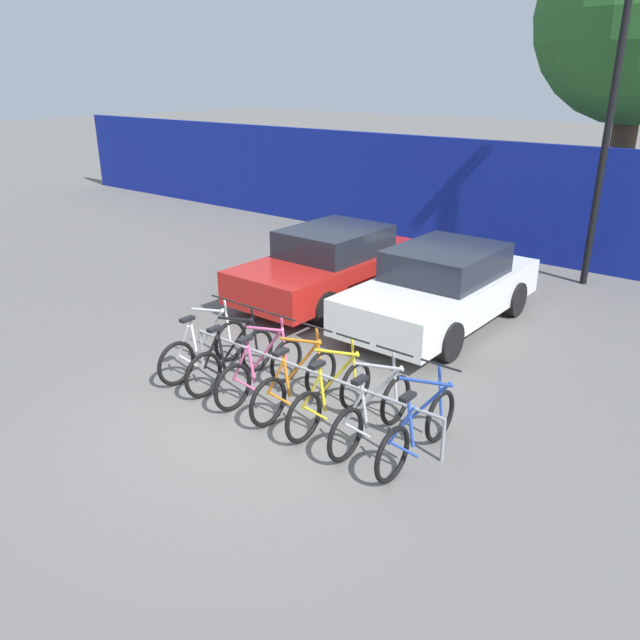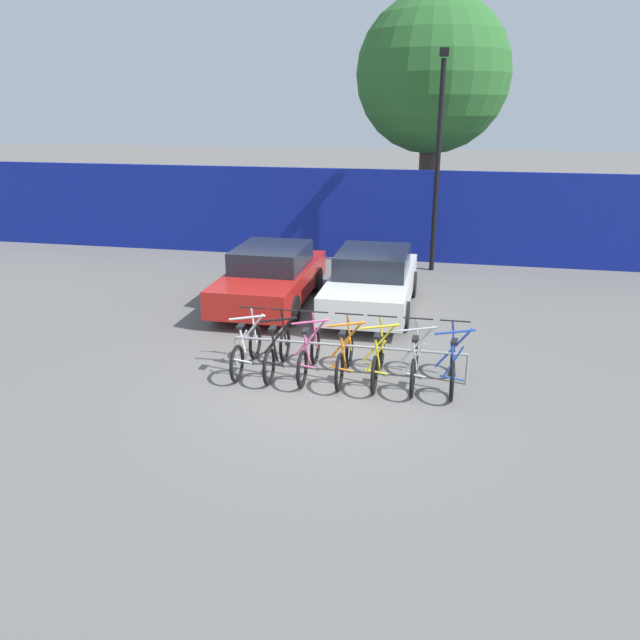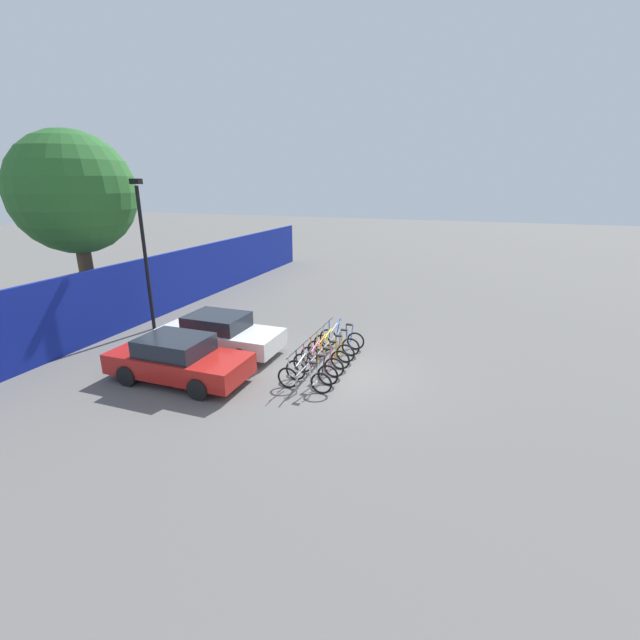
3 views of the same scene
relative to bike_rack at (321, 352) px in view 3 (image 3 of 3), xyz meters
The scene contains 14 objects.
ground_plane 0.88m from the bike_rack, 111.51° to the right, with size 120.00×120.00×0.00m, color #605E5B.
hoarding_wall 8.87m from the bike_rack, 91.73° to the left, with size 36.00×0.16×2.73m, color navy.
bike_rack is the anchor object (origin of this frame).
bicycle_white 1.83m from the bike_rack, behind, with size 0.68×1.71×1.05m.
bicycle_black 1.26m from the bike_rack, behind, with size 0.68×1.71×1.05m.
bicycle_pink 0.69m from the bike_rack, 167.38° to the right, with size 0.68×1.71×1.05m.
bicycle_orange 0.19m from the bike_rack, 100.00° to the right, with size 0.68×1.71×1.05m.
bicycle_yellow 0.59m from the bike_rack, 14.82° to the right, with size 0.68×1.71×1.05m.
bicycle_silver 1.20m from the bike_rack, ahead, with size 0.68×1.71×1.05m.
bicycle_blue 1.83m from the bike_rack, ahead, with size 0.68×1.71×1.05m.
car_red 4.47m from the bike_rack, 123.46° to the left, with size 1.91×4.33×1.40m.
car_white 3.81m from the bike_rack, 90.73° to the left, with size 1.91×4.37×1.40m.
lamp_post 8.41m from the bike_rack, 81.33° to the left, with size 0.24×0.44×5.95m.
tree_behind_hoarding 11.73m from the bike_rack, 85.58° to the left, with size 4.71×4.71×7.78m.
Camera 3 is at (-11.98, -3.77, 5.82)m, focal length 24.00 mm.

